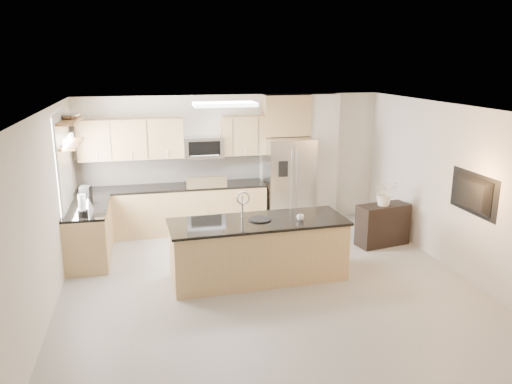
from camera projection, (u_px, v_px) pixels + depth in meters
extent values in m
plane|color=#AAA7A2|center=(272.00, 291.00, 7.23)|extent=(6.50, 6.50, 0.00)
cube|color=white|center=(274.00, 111.00, 6.57)|extent=(6.00, 6.50, 0.02)
cube|color=beige|center=(233.00, 161.00, 9.97)|extent=(6.00, 0.02, 2.60)
cube|color=beige|center=(378.00, 322.00, 3.83)|extent=(6.00, 0.02, 2.60)
cube|color=beige|center=(42.00, 220.00, 6.27)|extent=(0.02, 6.50, 2.60)
cube|color=beige|center=(465.00, 193.00, 7.53)|extent=(0.02, 6.50, 2.60)
cube|color=tan|center=(173.00, 210.00, 9.62)|extent=(3.55, 0.65, 0.88)
cube|color=black|center=(172.00, 187.00, 9.50)|extent=(3.55, 0.66, 0.04)
cube|color=beige|center=(171.00, 169.00, 9.73)|extent=(3.55, 0.02, 0.52)
cube|color=tan|center=(90.00, 234.00, 8.30)|extent=(0.65, 1.50, 0.88)
cube|color=black|center=(87.00, 208.00, 8.19)|extent=(0.66, 1.50, 0.04)
cube|color=black|center=(206.00, 208.00, 9.75)|extent=(0.76, 0.64, 0.90)
cube|color=black|center=(205.00, 185.00, 9.63)|extent=(0.76, 0.62, 0.03)
cube|color=#BDBDBF|center=(207.00, 183.00, 9.32)|extent=(0.76, 0.04, 0.22)
cube|color=tan|center=(131.00, 139.00, 9.27)|extent=(1.92, 0.33, 0.75)
cube|color=tan|center=(243.00, 135.00, 9.72)|extent=(0.82, 0.33, 0.75)
cube|color=#BDBDBF|center=(203.00, 147.00, 9.57)|extent=(0.76, 0.40, 0.40)
cube|color=black|center=(205.00, 149.00, 9.38)|extent=(0.60, 0.02, 0.28)
cube|color=#BDBDBF|center=(288.00, 182.00, 9.94)|extent=(0.92, 0.75, 1.78)
cube|color=gray|center=(294.00, 187.00, 9.58)|extent=(0.02, 0.01, 1.69)
cube|color=black|center=(283.00, 169.00, 9.43)|extent=(0.18, 0.03, 0.30)
cube|color=beige|center=(321.00, 158.00, 10.21)|extent=(0.60, 0.30, 2.60)
cube|color=white|center=(63.00, 164.00, 7.93)|extent=(0.03, 1.05, 1.55)
cube|color=white|center=(64.00, 164.00, 7.93)|extent=(0.03, 1.15, 1.65)
cube|color=brown|center=(71.00, 144.00, 7.97)|extent=(0.30, 1.20, 0.04)
cube|color=brown|center=(68.00, 121.00, 7.88)|extent=(0.30, 1.20, 0.04)
cube|color=white|center=(225.00, 104.00, 8.00)|extent=(1.00, 0.50, 0.06)
cube|color=tan|center=(258.00, 251.00, 7.58)|extent=(2.64, 1.00, 0.88)
cube|color=black|center=(258.00, 222.00, 7.46)|extent=(2.70, 1.07, 0.04)
cube|color=black|center=(245.00, 224.00, 7.42)|extent=(0.55, 0.40, 0.01)
cylinder|color=#BDBDBF|center=(242.00, 207.00, 7.58)|extent=(0.03, 0.03, 0.34)
torus|color=#BDBDBF|center=(243.00, 198.00, 7.48)|extent=(0.21, 0.03, 0.21)
cube|color=black|center=(383.00, 225.00, 8.99)|extent=(0.99, 0.56, 0.75)
imported|color=white|center=(300.00, 218.00, 7.46)|extent=(0.15, 0.15, 0.09)
cylinder|color=black|center=(260.00, 220.00, 7.48)|extent=(0.42, 0.42, 0.02)
cylinder|color=black|center=(83.00, 213.00, 7.65)|extent=(0.15, 0.15, 0.10)
cylinder|color=silver|center=(82.00, 202.00, 7.60)|extent=(0.11, 0.11, 0.25)
cone|color=#BDBDBF|center=(89.00, 204.00, 8.00)|extent=(0.18, 0.18, 0.20)
cylinder|color=black|center=(88.00, 197.00, 7.97)|extent=(0.04, 0.04, 0.04)
cube|color=black|center=(86.00, 195.00, 8.29)|extent=(0.19, 0.22, 0.30)
cylinder|color=#BDBDBF|center=(86.00, 200.00, 8.25)|extent=(0.10, 0.10, 0.11)
imported|color=#BDBDBF|center=(69.00, 116.00, 7.96)|extent=(0.53, 0.53, 0.10)
imported|color=silver|center=(385.00, 187.00, 8.76)|extent=(0.66, 0.59, 0.69)
imported|color=black|center=(468.00, 194.00, 7.31)|extent=(0.14, 1.08, 0.62)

